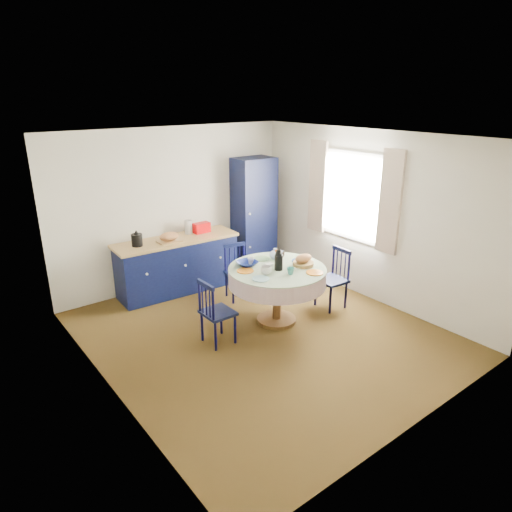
% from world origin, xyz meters
% --- Properties ---
extents(floor, '(4.50, 4.50, 0.00)m').
position_xyz_m(floor, '(0.00, 0.00, 0.00)').
color(floor, black).
rests_on(floor, ground).
extents(ceiling, '(4.50, 4.50, 0.00)m').
position_xyz_m(ceiling, '(0.00, 0.00, 2.50)').
color(ceiling, white).
rests_on(ceiling, wall_back).
extents(wall_back, '(4.00, 0.02, 2.50)m').
position_xyz_m(wall_back, '(0.00, 2.25, 1.25)').
color(wall_back, white).
rests_on(wall_back, floor).
extents(wall_left, '(0.02, 4.50, 2.50)m').
position_xyz_m(wall_left, '(-2.00, 0.00, 1.25)').
color(wall_left, white).
rests_on(wall_left, floor).
extents(wall_right, '(0.02, 4.50, 2.50)m').
position_xyz_m(wall_right, '(2.00, 0.00, 1.25)').
color(wall_right, white).
rests_on(wall_right, floor).
extents(window, '(0.10, 1.74, 1.45)m').
position_xyz_m(window, '(1.95, 0.30, 1.52)').
color(window, white).
rests_on(window, wall_right).
extents(kitchen_counter, '(1.95, 0.70, 1.10)m').
position_xyz_m(kitchen_counter, '(-0.19, 1.90, 0.44)').
color(kitchen_counter, black).
rests_on(kitchen_counter, floor).
extents(pantry_cabinet, '(0.70, 0.51, 1.95)m').
position_xyz_m(pantry_cabinet, '(1.40, 2.00, 0.97)').
color(pantry_cabinet, black).
rests_on(pantry_cabinet, floor).
extents(dining_table, '(1.30, 1.30, 1.07)m').
position_xyz_m(dining_table, '(0.37, 0.14, 0.66)').
color(dining_table, brown).
rests_on(dining_table, floor).
extents(chair_left, '(0.36, 0.38, 0.85)m').
position_xyz_m(chair_left, '(-0.60, 0.17, 0.43)').
color(chair_left, black).
rests_on(chair_left, floor).
extents(chair_far, '(0.45, 0.44, 0.84)m').
position_xyz_m(chair_far, '(0.41, 1.11, 0.42)').
color(chair_far, black).
rests_on(chair_far, floor).
extents(chair_right, '(0.40, 0.42, 0.88)m').
position_xyz_m(chair_right, '(1.32, 0.01, 0.45)').
color(chair_right, black).
rests_on(chair_right, floor).
extents(mug_a, '(0.14, 0.14, 0.11)m').
position_xyz_m(mug_a, '(0.11, 0.07, 0.84)').
color(mug_a, silver).
rests_on(mug_a, dining_table).
extents(mug_b, '(0.10, 0.10, 0.09)m').
position_xyz_m(mug_b, '(0.36, -0.13, 0.83)').
color(mug_b, '#2D706A').
rests_on(mug_b, dining_table).
extents(mug_c, '(0.11, 0.11, 0.09)m').
position_xyz_m(mug_c, '(0.67, 0.43, 0.83)').
color(mug_c, black).
rests_on(mug_c, dining_table).
extents(mug_d, '(0.09, 0.09, 0.09)m').
position_xyz_m(mug_d, '(0.19, 0.48, 0.83)').
color(mug_d, silver).
rests_on(mug_d, dining_table).
extents(cobalt_bowl, '(0.27, 0.27, 0.07)m').
position_xyz_m(cobalt_bowl, '(0.10, 0.45, 0.82)').
color(cobalt_bowl, navy).
rests_on(cobalt_bowl, dining_table).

